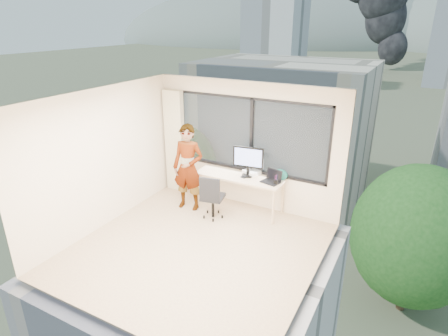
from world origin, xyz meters
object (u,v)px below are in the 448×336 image
Objects in this scene: game_console at (252,172)px; handbag at (280,175)px; desk at (239,192)px; person at (188,168)px; chair at (213,196)px; laptop at (271,177)px; monitor at (248,161)px.

game_console is 0.63m from handbag.
person is at bearing -155.80° from desk.
desk is at bearing -157.82° from handbag.
desk is at bearing 49.62° from chair.
chair is at bearing -137.38° from laptop.
chair is at bearing -118.73° from desk.
game_console is 1.07× the size of handbag.
person is at bearing -162.89° from monitor.
game_console is at bearing 21.26° from person.
desk is 1.92× the size of chair.
game_console is (0.48, 0.77, 0.32)m from chair.
person reaches higher than laptop.
laptop is at bearing -1.95° from desk.
monitor is 0.31m from game_console.
person is 1.22m from monitor.
desk is 0.71m from monitor.
person is (-0.65, 0.13, 0.43)m from chair.
chair is at bearing -101.60° from game_console.
chair is 0.96m from game_console.
chair is 0.79m from person.
monitor reaches higher than desk.
laptop is at bearing -4.56° from game_console.
laptop is 1.26× the size of handbag.
laptop is (0.53, -0.10, -0.20)m from monitor.
monitor is 0.69m from handbag.
game_console is at bearing -173.03° from handbag.
game_console is 0.56m from laptop.
monitor is at bearing -78.78° from game_console.
desk is 2.88× the size of monitor.
game_console is at bearing 73.45° from monitor.
chair is 1.39m from handbag.
laptop is 0.25m from handbag.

